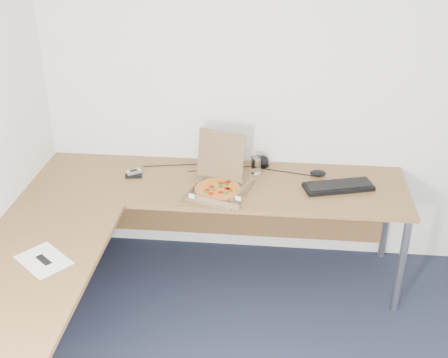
# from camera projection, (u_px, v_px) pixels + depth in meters

# --- Properties ---
(room_shell) EXTENTS (3.50, 3.50, 2.50)m
(room_shell) POSITION_uv_depth(u_px,v_px,m) (304.00, 237.00, 2.29)
(room_shell) COLOR white
(room_shell) RESTS_ON ground
(desk) EXTENTS (2.50, 2.20, 0.73)m
(desk) POSITION_uv_depth(u_px,v_px,m) (158.00, 217.00, 3.48)
(desk) COLOR brown
(desk) RESTS_ON ground
(pizza_box) EXTENTS (0.33, 0.39, 0.34)m
(pizza_box) POSITION_uv_depth(u_px,v_px,m) (218.00, 186.00, 3.68)
(pizza_box) COLOR olive
(pizza_box) RESTS_ON desk
(drinking_glass) EXTENTS (0.07, 0.07, 0.12)m
(drinking_glass) POSITION_uv_depth(u_px,v_px,m) (256.00, 165.00, 3.90)
(drinking_glass) COLOR white
(drinking_glass) RESTS_ON desk
(keyboard) EXTENTS (0.48, 0.28, 0.03)m
(keyboard) POSITION_uv_depth(u_px,v_px,m) (338.00, 187.00, 3.73)
(keyboard) COLOR black
(keyboard) RESTS_ON desk
(mouse) EXTENTS (0.13, 0.10, 0.04)m
(mouse) POSITION_uv_depth(u_px,v_px,m) (318.00, 173.00, 3.89)
(mouse) COLOR black
(mouse) RESTS_ON desk
(wallet) EXTENTS (0.13, 0.11, 0.02)m
(wallet) POSITION_uv_depth(u_px,v_px,m) (134.00, 174.00, 3.89)
(wallet) COLOR black
(wallet) RESTS_ON desk
(phone) EXTENTS (0.11, 0.10, 0.02)m
(phone) POSITION_uv_depth(u_px,v_px,m) (134.00, 172.00, 3.89)
(phone) COLOR #B2B5BA
(phone) RESTS_ON wallet
(paper_sheet) EXTENTS (0.35, 0.34, 0.00)m
(paper_sheet) POSITION_uv_depth(u_px,v_px,m) (44.00, 260.00, 3.03)
(paper_sheet) COLOR white
(paper_sheet) RESTS_ON desk
(dome_speaker) EXTENTS (0.10, 0.10, 0.08)m
(dome_speaker) POSITION_uv_depth(u_px,v_px,m) (263.00, 160.00, 4.01)
(dome_speaker) COLOR black
(dome_speaker) RESTS_ON desk
(cable_bundle) EXTENTS (0.59, 0.12, 0.01)m
(cable_bundle) POSITION_uv_depth(u_px,v_px,m) (226.00, 168.00, 3.99)
(cable_bundle) COLOR black
(cable_bundle) RESTS_ON desk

